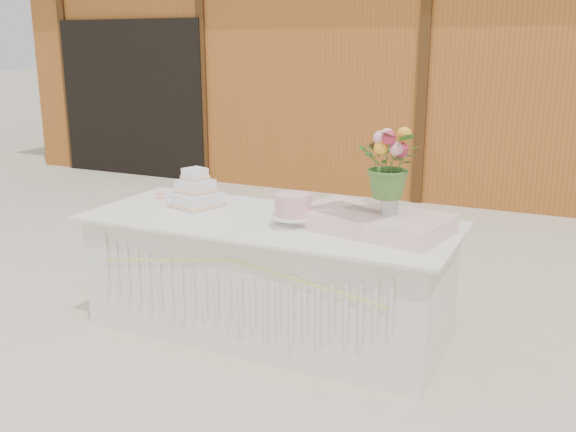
% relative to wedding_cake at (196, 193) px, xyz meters
% --- Properties ---
extents(ground, '(80.00, 80.00, 0.00)m').
position_rel_wedding_cake_xyz_m(ground, '(0.61, -0.10, -0.86)').
color(ground, beige).
rests_on(ground, ground).
extents(barn, '(12.60, 4.60, 3.30)m').
position_rel_wedding_cake_xyz_m(barn, '(0.59, 5.90, 0.82)').
color(barn, '#9C5220').
rests_on(barn, ground).
extents(cake_table, '(2.40, 1.00, 0.77)m').
position_rel_wedding_cake_xyz_m(cake_table, '(0.61, -0.10, -0.47)').
color(cake_table, silver).
rests_on(cake_table, ground).
extents(wedding_cake, '(0.38, 0.38, 0.27)m').
position_rel_wedding_cake_xyz_m(wedding_cake, '(0.00, 0.00, 0.00)').
color(wedding_cake, white).
rests_on(wedding_cake, cake_table).
extents(pink_cake_stand, '(0.28, 0.28, 0.20)m').
position_rel_wedding_cake_xyz_m(pink_cake_stand, '(0.82, -0.18, 0.02)').
color(pink_cake_stand, white).
rests_on(pink_cake_stand, cake_table).
extents(satin_runner, '(0.97, 0.68, 0.11)m').
position_rel_wedding_cake_xyz_m(satin_runner, '(1.28, -0.05, -0.03)').
color(satin_runner, '#FFD5CD').
rests_on(satin_runner, cake_table).
extents(flower_vase, '(0.10, 0.10, 0.14)m').
position_rel_wedding_cake_xyz_m(flower_vase, '(1.38, -0.03, 0.09)').
color(flower_vase, '#A5A6AA').
rests_on(flower_vase, satin_runner).
extents(bouquet, '(0.38, 0.33, 0.41)m').
position_rel_wedding_cake_xyz_m(bouquet, '(1.38, -0.03, 0.37)').
color(bouquet, '#436E2C').
rests_on(bouquet, flower_vase).
extents(loose_flowers, '(0.22, 0.36, 0.02)m').
position_rel_wedding_cake_xyz_m(loose_flowers, '(-0.39, 0.05, -0.08)').
color(loose_flowers, pink).
rests_on(loose_flowers, cake_table).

